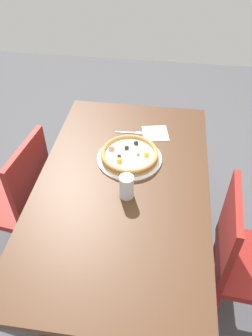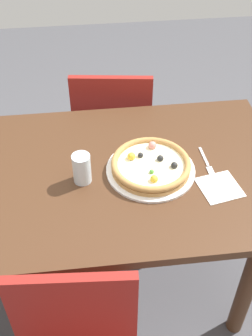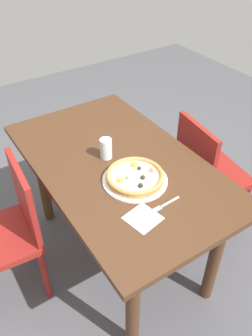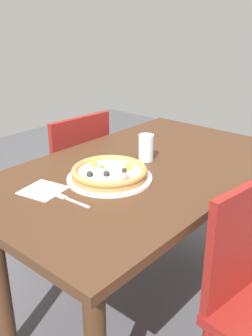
# 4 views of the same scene
# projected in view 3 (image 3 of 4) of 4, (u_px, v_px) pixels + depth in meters

# --- Properties ---
(ground_plane) EXTENTS (6.00, 6.00, 0.00)m
(ground_plane) POSITION_uv_depth(u_px,v_px,m) (119.00, 251.00, 2.36)
(ground_plane) COLOR #4C4C51
(dining_table) EXTENTS (1.39, 0.82, 0.78)m
(dining_table) POSITION_uv_depth(u_px,v_px,m) (118.00, 179.00, 1.95)
(dining_table) COLOR #472B19
(dining_table) RESTS_ON ground
(chair_near) EXTENTS (0.45, 0.45, 0.88)m
(chair_near) POSITION_uv_depth(u_px,v_px,m) (207.00, 173.00, 2.26)
(chair_near) COLOR maroon
(chair_near) RESTS_ON ground
(chair_far) EXTENTS (0.43, 0.43, 0.88)m
(chair_far) POSITION_uv_depth(u_px,v_px,m) (9.00, 230.00, 1.88)
(chair_far) COLOR maroon
(chair_far) RESTS_ON ground
(plate) EXTENTS (0.33, 0.33, 0.01)m
(plate) POSITION_uv_depth(u_px,v_px,m) (135.00, 180.00, 1.75)
(plate) COLOR white
(plate) RESTS_ON dining_table
(pizza) EXTENTS (0.30, 0.30, 0.05)m
(pizza) POSITION_uv_depth(u_px,v_px,m) (135.00, 176.00, 1.73)
(pizza) COLOR #B78447
(pizza) RESTS_ON plate
(fork) EXTENTS (0.02, 0.17, 0.00)m
(fork) POSITION_uv_depth(u_px,v_px,m) (163.00, 205.00, 1.61)
(fork) COLOR silver
(fork) RESTS_ON dining_table
(drinking_glass) EXTENTS (0.07, 0.07, 0.12)m
(drinking_glass) POSITION_uv_depth(u_px,v_px,m) (106.00, 149.00, 1.87)
(drinking_glass) COLOR silver
(drinking_glass) RESTS_ON dining_table
(napkin) EXTENTS (0.17, 0.17, 0.00)m
(napkin) POSITION_uv_depth(u_px,v_px,m) (143.00, 218.00, 1.55)
(napkin) COLOR white
(napkin) RESTS_ON dining_table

